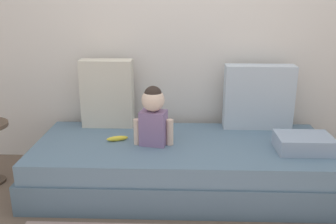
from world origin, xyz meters
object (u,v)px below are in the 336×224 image
(couch, at_px, (182,165))
(throw_pillow_left, at_px, (107,94))
(throw_pillow_right, at_px, (258,97))
(toddler, at_px, (153,114))
(banana, at_px, (117,138))
(folded_blanket, at_px, (304,143))

(couch, relative_size, throw_pillow_left, 4.03)
(throw_pillow_right, height_order, toddler, throw_pillow_right)
(throw_pillow_left, bearing_deg, banana, -69.38)
(throw_pillow_right, relative_size, banana, 3.41)
(throw_pillow_left, xyz_separation_m, throw_pillow_right, (1.29, 0.00, -0.02))
(couch, distance_m, folded_blanket, 0.94)
(throw_pillow_right, bearing_deg, toddler, -154.31)
(throw_pillow_left, distance_m, folded_blanket, 1.64)
(throw_pillow_left, xyz_separation_m, folded_blanket, (1.54, -0.50, -0.23))
(throw_pillow_left, relative_size, toddler, 1.26)
(toddler, height_order, banana, toddler)
(toddler, height_order, folded_blanket, toddler)
(banana, bearing_deg, toddler, -11.21)
(throw_pillow_right, distance_m, folded_blanket, 0.60)
(throw_pillow_left, bearing_deg, folded_blanket, -17.95)
(toddler, distance_m, folded_blanket, 1.13)
(toddler, bearing_deg, throw_pillow_right, 25.69)
(throw_pillow_right, bearing_deg, folded_blanket, -63.53)
(throw_pillow_left, relative_size, folded_blanket, 1.46)
(throw_pillow_left, relative_size, throw_pillow_right, 1.01)
(throw_pillow_right, xyz_separation_m, toddler, (-0.87, -0.42, -0.03))
(throw_pillow_right, bearing_deg, banana, -162.77)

